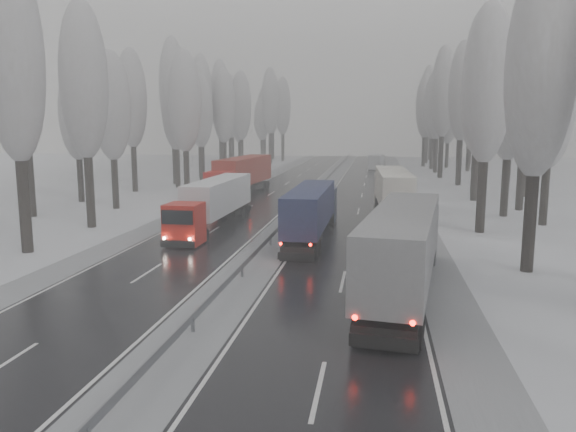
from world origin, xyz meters
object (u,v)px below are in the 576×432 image
(truck_cream_box, at_px, (392,189))
(box_truck_distant, at_px, (377,162))
(truck_grey_tarp, at_px, (405,244))
(truck_blue_box, at_px, (312,208))
(truck_red_white, at_px, (215,200))
(truck_red_red, at_px, (241,174))

(truck_cream_box, distance_m, box_truck_distant, 53.03)
(truck_grey_tarp, height_order, box_truck_distant, truck_grey_tarp)
(truck_blue_box, relative_size, truck_red_white, 1.00)
(box_truck_distant, height_order, truck_red_red, truck_red_red)
(truck_blue_box, xyz_separation_m, box_truck_distant, (4.39, 64.32, -0.79))
(box_truck_distant, relative_size, truck_red_white, 0.51)
(truck_grey_tarp, height_order, truck_cream_box, truck_grey_tarp)
(truck_blue_box, height_order, box_truck_distant, truck_blue_box)
(truck_blue_box, relative_size, truck_cream_box, 0.91)
(truck_red_white, bearing_deg, truck_red_red, 98.79)
(truck_red_red, bearing_deg, truck_grey_tarp, -60.49)
(truck_cream_box, bearing_deg, truck_blue_box, -119.64)
(truck_blue_box, relative_size, truck_red_red, 0.85)
(truck_cream_box, height_order, box_truck_distant, truck_cream_box)
(truck_blue_box, bearing_deg, truck_red_red, 115.47)
(truck_cream_box, bearing_deg, truck_red_red, 142.54)
(truck_grey_tarp, xyz_separation_m, truck_cream_box, (0.02, 23.80, -0.09))
(truck_grey_tarp, xyz_separation_m, truck_blue_box, (-5.76, 12.48, -0.29))
(box_truck_distant, bearing_deg, truck_red_white, -94.04)
(box_truck_distant, distance_m, truck_red_red, 44.23)
(box_truck_distant, bearing_deg, truck_cream_box, -81.23)
(truck_red_white, bearing_deg, truck_cream_box, 32.56)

